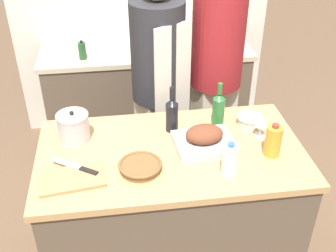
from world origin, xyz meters
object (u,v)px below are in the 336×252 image
Objects in this scene: wine_bottle_green at (172,114)px; person_cook_aproned at (158,82)px; cutting_board at (72,179)px; condiment_bottle_tall at (206,36)px; stock_pot at (74,127)px; juice_jug at (273,141)px; roasting_pan at (204,139)px; condiment_bottle_short at (82,51)px; wicker_basket at (140,166)px; milk_jug at (230,160)px; mixing_bowl at (250,119)px; wine_bottle_dark at (218,108)px; person_cook_guest at (216,66)px; wine_glass_left at (262,121)px; knife_chef at (77,167)px.

wine_bottle_green is 0.16× the size of person_cook_aproned.
cutting_board is 1.91× the size of condiment_bottle_tall.
condiment_bottle_tall is 0.11× the size of person_cook_aproned.
juice_jug reaches higher than stock_pot.
condiment_bottle_short is (-0.69, 1.29, 0.01)m from roasting_pan.
wine_bottle_green reaches higher than roasting_pan.
wicker_basket is 1.47× the size of condiment_bottle_short.
wine_bottle_green is 0.57m from person_cook_aproned.
milk_jug reaches higher than condiment_bottle_short.
roasting_pan is at bearing -61.85° from condiment_bottle_short.
wine_bottle_green is 1.56× the size of condiment_bottle_tall.
mixing_bowl is at bearing 60.83° from milk_jug.
mixing_bowl is at bearing -47.78° from condiment_bottle_short.
wine_bottle_dark is 0.60m from person_cook_guest.
mixing_bowl is (0.31, 0.18, -0.02)m from roasting_pan.
juice_jug is 0.72× the size of wine_bottle_dark.
wine_bottle_dark reaches higher than condiment_bottle_short.
wine_glass_left is 0.81× the size of condiment_bottle_tall.
condiment_bottle_short is at bearing 116.13° from wine_bottle_green.
juice_jug is at bearing -88.28° from person_cook_aproned.
stock_pot is 1.24× the size of mixing_bowl.
condiment_bottle_tall is at bearing 7.25° from condiment_bottle_short.
wine_glass_left is at bearing 92.56° from juice_jug.
milk_jug is 0.72× the size of wine_bottle_dark.
juice_jug reaches higher than roasting_pan.
mixing_bowl is 0.57× the size of wine_bottle_dark.
wine_bottle_dark is at bearing -98.77° from condiment_bottle_tall.
stock_pot is 1.15m from person_cook_guest.
wine_bottle_dark is 0.61m from person_cook_aproned.
condiment_bottle_short is (0.01, 1.47, 0.05)m from cutting_board.
wicker_basket is 0.66× the size of cutting_board.
condiment_bottle_tall is at bearing 50.83° from stock_pot.
knife_chef is (-0.32, 0.04, -0.00)m from wicker_basket.
person_cook_guest is at bearing 95.75° from wine_glass_left.
juice_jug is 0.40m from wine_bottle_dark.
condiment_bottle_tall is (0.46, 1.23, -0.04)m from wine_bottle_green.
wicker_basket is 0.32m from knife_chef.
condiment_bottle_tall is (-0.02, 1.36, -0.03)m from wine_glass_left.
condiment_bottle_tall is (0.00, 1.23, 0.04)m from mixing_bowl.
stock_pot is (-0.70, 0.17, 0.03)m from roasting_pan.
roasting_pan is 2.22× the size of condiment_bottle_short.
juice_jug is at bearing -18.88° from roasting_pan.
wine_bottle_green is (0.55, 0.02, 0.03)m from stock_pot.
roasting_pan is 0.73m from cutting_board.
wine_bottle_green is (-0.49, 0.30, 0.02)m from juice_jug.
juice_jug is at bearing -0.48° from knife_chef.
person_cook_guest is (0.94, 0.92, 0.07)m from knife_chef.
milk_jug is 0.11× the size of person_cook_aproned.
wine_glass_left is at bearing -15.55° from wine_bottle_green.
milk_jug reaches higher than stock_pot.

